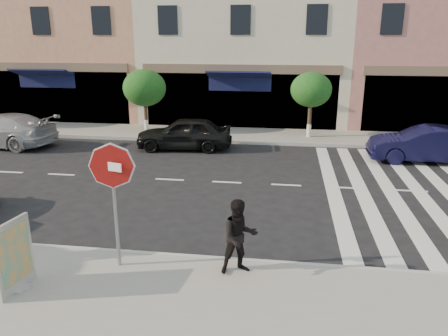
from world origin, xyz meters
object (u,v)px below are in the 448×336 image
at_px(car_far_left, 2,130).
at_px(car_far_right, 425,144).
at_px(poster_board, 15,258).
at_px(stop_sign, 113,179).
at_px(car_far_mid, 184,133).
at_px(walker, 239,237).

xyz_separation_m(car_far_left, car_far_right, (18.00, 0.00, -0.02)).
relative_size(poster_board, car_far_right, 0.33).
bearing_deg(poster_board, stop_sign, 44.76).
bearing_deg(car_far_left, car_far_mid, 101.31).
bearing_deg(stop_sign, car_far_right, 63.26).
relative_size(stop_sign, car_far_right, 0.62).
distance_m(car_far_mid, car_far_right, 9.80).
bearing_deg(car_far_left, car_far_right, 97.00).
distance_m(car_far_left, car_far_mid, 8.24).
xyz_separation_m(stop_sign, poster_board, (-1.54, -1.16, -1.24)).
relative_size(poster_board, car_far_mid, 0.34).
bearing_deg(stop_sign, poster_board, -127.53).
xyz_separation_m(car_far_left, car_far_mid, (8.21, 0.62, -0.02)).
height_order(stop_sign, walker, stop_sign).
distance_m(walker, car_far_mid, 10.81).
bearing_deg(car_far_left, walker, 57.72).
relative_size(walker, car_far_left, 0.31).
relative_size(walker, poster_board, 1.11).
distance_m(stop_sign, walker, 2.78).
bearing_deg(walker, poster_board, 173.99).
bearing_deg(car_far_right, stop_sign, -41.92).
bearing_deg(car_far_mid, car_far_left, -90.75).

